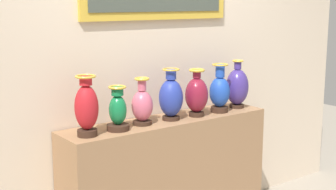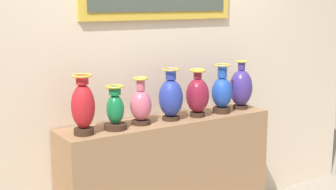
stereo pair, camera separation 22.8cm
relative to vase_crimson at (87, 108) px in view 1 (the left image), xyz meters
The scene contains 9 objects.
display_shelf 0.96m from the vase_crimson, ahead, with size 1.69×0.38×0.94m, color #99704C.
back_wall 0.79m from the vase_crimson, 23.01° to the left, with size 4.38×0.14×2.61m.
vase_crimson is the anchor object (origin of this frame).
vase_emerald 0.24m from the vase_crimson, ahead, with size 0.16×0.16×0.31m.
vase_rose 0.46m from the vase_crimson, ahead, with size 0.15×0.15×0.34m.
vase_cobalt 0.71m from the vase_crimson, ahead, with size 0.18×0.18×0.38m.
vase_burgundy 0.93m from the vase_crimson, ahead, with size 0.18×0.18×0.37m.
vase_sapphire 1.17m from the vase_crimson, ahead, with size 0.16×0.16×0.39m.
vase_indigo 1.40m from the vase_crimson, ahead, with size 0.19×0.19×0.40m.
Camera 1 is at (-2.12, -2.83, 1.81)m, focal length 52.06 mm.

